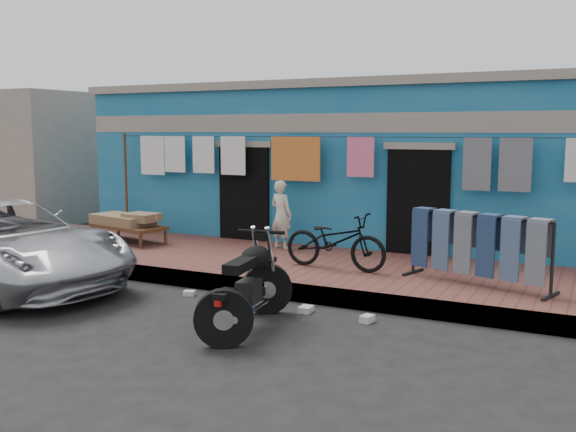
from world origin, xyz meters
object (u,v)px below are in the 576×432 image
object	(u,v)px
motorcycle	(247,283)
jeans_rack	(478,248)
seated_person	(281,215)
charpoy	(129,228)
bicycle	(335,235)

from	to	relation	value
motorcycle	jeans_rack	bearing A→B (deg)	39.67
seated_person	jeans_rack	distance (m)	3.95
seated_person	motorcycle	xyz separation A→B (m)	(1.47, -3.79, -0.30)
jeans_rack	motorcycle	bearing A→B (deg)	-131.94
charpoy	seated_person	bearing A→B (deg)	13.13
charpoy	jeans_rack	bearing A→B (deg)	-4.73
bicycle	seated_person	bearing A→B (deg)	55.89
seated_person	motorcycle	size ratio (longest dim) A/B	0.68
seated_person	motorcycle	world-z (taller)	seated_person
bicycle	motorcycle	size ratio (longest dim) A/B	0.91
bicycle	charpoy	size ratio (longest dim) A/B	0.94
charpoy	motorcycle	bearing A→B (deg)	-34.76
seated_person	charpoy	world-z (taller)	seated_person
bicycle	jeans_rack	distance (m)	2.19
seated_person	bicycle	bearing A→B (deg)	157.20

